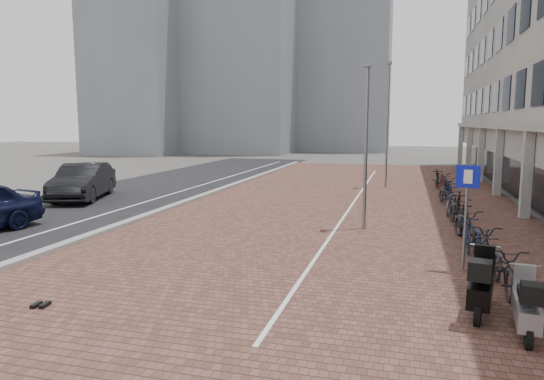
{
  "coord_description": "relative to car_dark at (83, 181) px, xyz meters",
  "views": [
    {
      "loc": [
        4.43,
        -10.04,
        3.58
      ],
      "look_at": [
        0.0,
        6.0,
        1.3
      ],
      "focal_mm": 32.2,
      "sensor_mm": 36.0,
      "label": 1
    }
  ],
  "objects": [
    {
      "name": "ground",
      "position": [
        10.3,
        -9.64,
        -0.85
      ],
      "size": [
        140.0,
        140.0,
        0.0
      ],
      "primitive_type": "plane",
      "color": "#474442",
      "rests_on": "ground"
    },
    {
      "name": "plaza_brick",
      "position": [
        12.3,
        2.36,
        -0.84
      ],
      "size": [
        14.5,
        42.0,
        0.04
      ],
      "primitive_type": "cube",
      "color": "brown",
      "rests_on": "ground"
    },
    {
      "name": "street_asphalt",
      "position": [
        1.3,
        2.36,
        -0.85
      ],
      "size": [
        8.0,
        50.0,
        0.03
      ],
      "primitive_type": "cube",
      "color": "black",
      "rests_on": "ground"
    },
    {
      "name": "curb",
      "position": [
        5.2,
        2.36,
        -0.78
      ],
      "size": [
        0.35,
        42.0,
        0.14
      ],
      "primitive_type": "cube",
      "color": "gray",
      "rests_on": "ground"
    },
    {
      "name": "lane_line",
      "position": [
        3.3,
        2.36,
        -0.83
      ],
      "size": [
        0.12,
        44.0,
        0.0
      ],
      "primitive_type": "cube",
      "color": "white",
      "rests_on": "street_asphalt"
    },
    {
      "name": "parking_line",
      "position": [
        12.5,
        2.36,
        -0.82
      ],
      "size": [
        0.1,
        30.0,
        0.0
      ],
      "primitive_type": "cube",
      "color": "white",
      "rests_on": "plaza_brick"
    },
    {
      "name": "bg_towers",
      "position": [
        -4.04,
        39.3,
        13.11
      ],
      "size": [
        33.0,
        23.0,
        32.0
      ],
      "color": "gray",
      "rests_on": "ground"
    },
    {
      "name": "car_dark",
      "position": [
        0.0,
        0.0,
        0.0
      ],
      "size": [
        3.41,
        5.48,
        1.71
      ],
      "primitive_type": "imported",
      "rotation": [
        0.0,
        0.0,
        0.34
      ],
      "color": "black",
      "rests_on": "ground"
    },
    {
      "name": "shoes",
      "position": [
        7.94,
        -12.11,
        -0.81
      ],
      "size": [
        0.41,
        0.35,
        0.09
      ],
      "primitive_type": null,
      "rotation": [
        0.0,
        0.0,
        0.13
      ],
      "color": "black",
      "rests_on": "ground"
    },
    {
      "name": "scooter_front",
      "position": [
        16.77,
        -10.93,
        -0.3
      ],
      "size": [
        0.69,
        1.67,
        1.11
      ],
      "primitive_type": null,
      "rotation": [
        0.0,
        0.0,
        -0.11
      ],
      "color": "#A4A4A9",
      "rests_on": "ground"
    },
    {
      "name": "scooter_mid",
      "position": [
        16.17,
        -10.14,
        -0.24
      ],
      "size": [
        0.9,
        1.86,
        1.23
      ],
      "primitive_type": null,
      "rotation": [
        0.0,
        0.0,
        -0.2
      ],
      "color": "black",
      "rests_on": "ground"
    },
    {
      "name": "parking_sign",
      "position": [
        16.15,
        -7.35,
        0.91
      ],
      "size": [
        0.54,
        0.15,
        2.6
      ],
      "rotation": [
        0.0,
        0.0,
        -0.21
      ],
      "color": "slate",
      "rests_on": "ground"
    },
    {
      "name": "lamp_near",
      "position": [
        13.42,
        -3.2,
        1.87
      ],
      "size": [
        0.12,
        0.12,
        5.45
      ],
      "primitive_type": "cylinder",
      "color": "slate",
      "rests_on": "ground"
    },
    {
      "name": "lamp_far",
      "position": [
        13.66,
        8.03,
        2.55
      ],
      "size": [
        0.12,
        0.12,
        6.81
      ],
      "primitive_type": "cylinder",
      "color": "slate",
      "rests_on": "ground"
    },
    {
      "name": "bike_row",
      "position": [
        16.59,
        0.56,
        -0.33
      ],
      "size": [
        1.24,
        20.43,
        1.05
      ],
      "color": "#222127",
      "rests_on": "ground"
    }
  ]
}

